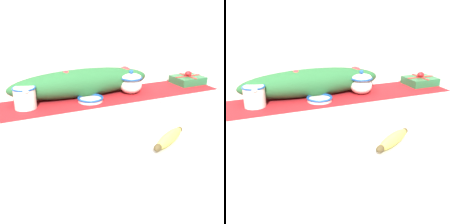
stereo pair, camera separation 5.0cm
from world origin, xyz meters
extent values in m
cube|color=#B7B2AD|center=(0.00, 0.00, 0.45)|extent=(1.46, 0.76, 0.90)
cube|color=silver|center=(0.00, 0.40, 1.20)|extent=(2.26, 0.04, 2.40)
cube|color=#A8191E|center=(0.00, 0.25, 0.90)|extent=(1.34, 0.24, 0.00)
cylinder|color=white|center=(-0.27, 0.25, 0.95)|extent=(0.09, 0.09, 0.09)
torus|color=#194793|center=(-0.27, 0.25, 0.99)|extent=(0.10, 0.10, 0.01)
torus|color=white|center=(-0.27, 0.30, 0.95)|extent=(0.05, 0.01, 0.05)
ellipsoid|color=white|center=(-0.27, 0.21, 0.99)|extent=(0.03, 0.02, 0.02)
ellipsoid|color=white|center=(0.23, 0.25, 0.94)|extent=(0.11, 0.11, 0.08)
torus|color=#194793|center=(0.23, 0.25, 0.98)|extent=(0.11, 0.11, 0.01)
ellipsoid|color=white|center=(0.23, 0.25, 0.98)|extent=(0.10, 0.10, 0.03)
sphere|color=#194793|center=(0.23, 0.25, 1.01)|extent=(0.02, 0.02, 0.02)
cylinder|color=white|center=(0.01, 0.22, 0.91)|extent=(0.11, 0.11, 0.01)
torus|color=#194793|center=(0.01, 0.22, 0.92)|extent=(0.12, 0.12, 0.01)
ellipsoid|color=#DBCC4C|center=(0.09, -0.26, 0.92)|extent=(0.16, 0.12, 0.04)
ellipsoid|color=brown|center=(0.03, -0.30, 0.92)|extent=(0.04, 0.04, 0.02)
ellipsoid|color=brown|center=(0.16, -0.22, 0.92)|extent=(0.03, 0.03, 0.02)
cube|color=#B7B7BC|center=(0.22, 0.03, 0.90)|extent=(0.14, 0.09, 0.00)
ellipsoid|color=#B7B7BC|center=(0.30, 0.08, 0.90)|extent=(0.04, 0.04, 0.01)
cube|color=#236638|center=(0.60, 0.28, 0.92)|extent=(0.16, 0.14, 0.04)
cube|color=red|center=(0.60, 0.28, 0.94)|extent=(0.16, 0.01, 0.00)
cube|color=red|center=(0.60, 0.28, 0.94)|extent=(0.01, 0.13, 0.00)
ellipsoid|color=red|center=(0.60, 0.28, 0.96)|extent=(0.04, 0.03, 0.03)
ellipsoid|color=#235B2D|center=(0.00, 0.30, 0.97)|extent=(0.68, 0.14, 0.13)
sphere|color=red|center=(-0.20, 0.31, 0.98)|extent=(0.06, 0.06, 0.06)
sphere|color=red|center=(-0.07, 0.30, 1.00)|extent=(0.07, 0.07, 0.07)
sphere|color=red|center=(0.07, 0.31, 0.98)|extent=(0.06, 0.06, 0.06)
sphere|color=red|center=(0.22, 0.31, 0.99)|extent=(0.07, 0.07, 0.07)
camera|label=1|loc=(-0.40, -0.91, 1.32)|focal=45.00mm
camera|label=2|loc=(-0.36, -0.93, 1.32)|focal=45.00mm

